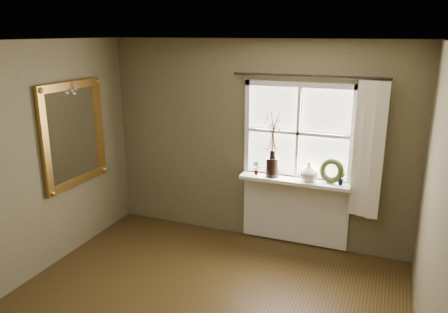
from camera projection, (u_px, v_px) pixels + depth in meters
ceiling at (167, 42)px, 3.23m from camera, size 4.50×4.50×0.00m
wall_back at (257, 142)px, 5.65m from camera, size 4.00×0.10×2.60m
window_frame at (298, 133)px, 5.34m from camera, size 1.36×0.06×1.24m
window_sill at (294, 181)px, 5.40m from camera, size 1.36×0.26×0.04m
window_apron at (294, 210)px, 5.62m from camera, size 1.36×0.04×0.88m
dark_jug at (272, 167)px, 5.46m from camera, size 0.17×0.17×0.24m
cream_vase at (309, 172)px, 5.30m from camera, size 0.28×0.28×0.23m
wreath at (331, 173)px, 5.25m from camera, size 0.33×0.21×0.31m
potted_plant_left at (256, 168)px, 5.55m from camera, size 0.11×0.09×0.18m
potted_plant_right at (341, 179)px, 5.18m from camera, size 0.10×0.09×0.15m
curtain at (368, 151)px, 4.99m from camera, size 0.36×0.12×1.59m
curtain_rod at (308, 76)px, 5.06m from camera, size 1.84×0.03×0.03m
gilt_mirror at (74, 134)px, 5.28m from camera, size 0.10×1.07×1.27m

